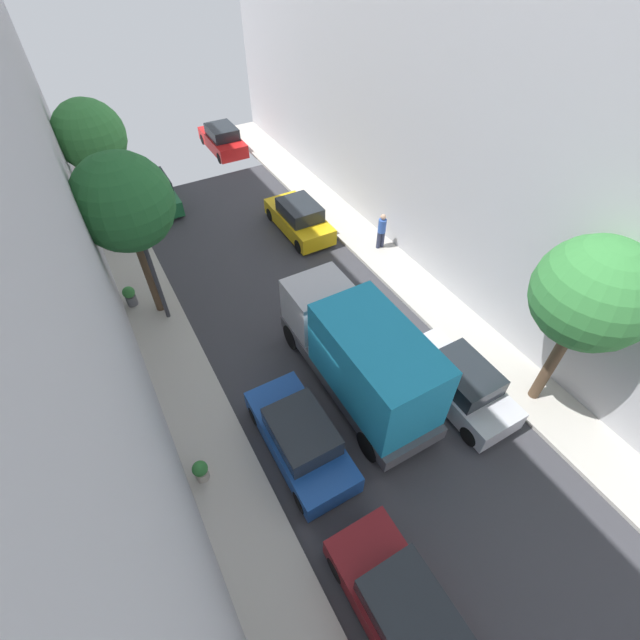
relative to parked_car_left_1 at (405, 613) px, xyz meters
The scene contains 19 objects.
ground 7.33m from the parked_car_left_1, 68.28° to the left, with size 32.00×32.00×0.00m, color #38383D.
sidewalk_left 7.19m from the parked_car_left_1, 108.75° to the left, with size 2.00×44.00×0.15m, color #B7B2A8.
sidewalk_right 10.28m from the parked_car_left_1, 41.35° to the left, with size 2.00×44.00×0.15m, color #B7B2A8.
building_right 15.83m from the parked_car_left_1, 30.08° to the left, with size 6.00×44.00×17.91m, color #B2B2B7.
parked_car_left_1 is the anchor object (origin of this frame).
parked_car_left_2 5.00m from the parked_car_left_1, 90.00° to the left, with size 1.78×4.20×1.57m.
parked_car_left_3 21.30m from the parked_car_left_1, 90.00° to the left, with size 1.78×4.20×1.57m.
parked_car_right_1 6.86m from the parked_car_left_1, 38.10° to the left, with size 1.78×4.20×1.57m.
parked_car_right_2 16.32m from the parked_car_left_1, 70.68° to the left, with size 1.78×4.20×1.57m.
parked_car_right_3 26.26m from the parked_car_left_1, 78.13° to the left, with size 1.78×4.20×1.57m.
delivery_truck 6.76m from the parked_car_left_1, 66.14° to the left, with size 2.26×6.60×3.38m.
pedestrian 14.58m from the parked_car_left_1, 56.96° to the left, with size 0.40×0.36×1.72m.
street_tree_0 13.92m from the parked_car_left_1, 98.76° to the left, with size 3.25×3.25×6.34m.
street_tree_1 9.03m from the parked_car_left_1, 20.73° to the left, with size 3.11×3.11×6.07m.
street_tree_2 20.68m from the parked_car_left_1, 95.76° to the left, with size 2.98×2.98×5.82m.
potted_plant_0 6.26m from the parked_car_left_1, 117.39° to the left, with size 0.44×0.44×0.74m.
potted_plant_1 23.02m from the parked_car_left_1, 97.29° to the left, with size 0.58×0.58×0.82m.
potted_plant_2 14.25m from the parked_car_left_1, 101.92° to the left, with size 0.48×0.48×0.86m.
lamp_post 13.04m from the parked_car_left_1, 98.61° to the left, with size 0.44×0.44×5.39m.
Camera 1 is at (-5.44, -7.77, 12.29)m, focal length 24.64 mm.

